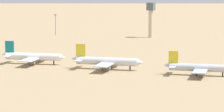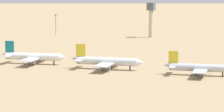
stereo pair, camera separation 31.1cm
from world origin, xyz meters
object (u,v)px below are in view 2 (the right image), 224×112
object	(u,v)px
parked_jet_yellow_2	(106,61)
light_pole_east	(56,23)
control_tower	(151,16)
parked_jet_teal_1	(33,57)
parked_jet_yellow_3	(199,68)

from	to	relation	value
parked_jet_yellow_2	light_pole_east	bearing A→B (deg)	119.16
parked_jet_yellow_2	light_pole_east	size ratio (longest dim) A/B	2.26
parked_jet_yellow_2	control_tower	bearing A→B (deg)	93.68
parked_jet_teal_1	parked_jet_yellow_3	size ratio (longest dim) A/B	1.07
control_tower	light_pole_east	xyz separation A→B (m)	(-71.71, -14.08, -6.26)
parked_jet_teal_1	control_tower	world-z (taller)	control_tower
parked_jet_yellow_2	control_tower	distance (m)	151.95
parked_jet_teal_1	control_tower	size ratio (longest dim) A/B	1.35
parked_jet_teal_1	parked_jet_yellow_2	size ratio (longest dim) A/B	0.97
parked_jet_yellow_3	parked_jet_teal_1	bearing A→B (deg)	170.52
parked_jet_yellow_2	parked_jet_teal_1	bearing A→B (deg)	170.67
parked_jet_yellow_2	parked_jet_yellow_3	xyz separation A→B (m)	(44.44, 1.33, -0.38)
light_pole_east	parked_jet_yellow_3	bearing A→B (deg)	-41.67
parked_jet_teal_1	parked_jet_yellow_3	world-z (taller)	parked_jet_teal_1
parked_jet_yellow_2	parked_jet_yellow_3	distance (m)	44.46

